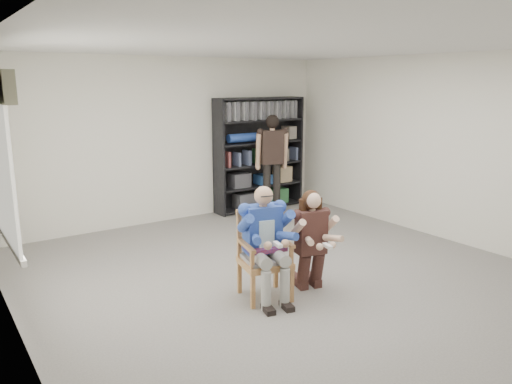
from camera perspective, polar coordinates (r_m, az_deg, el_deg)
room_shell at (r=5.75m, az=5.02°, el=2.57°), size 6.00×7.00×2.80m
floor at (r=6.15m, az=4.77°, el=-10.38°), size 6.00×7.00×0.01m
window_left at (r=5.47m, az=-27.21°, el=3.16°), size 0.16×2.00×1.75m
armchair at (r=5.59m, az=1.04°, el=-7.28°), size 0.69×0.67×0.99m
seated_man at (r=5.54m, az=1.05°, el=-5.83°), size 0.72×0.88×1.29m
kneeling_woman at (r=5.81m, az=6.44°, el=-5.60°), size 0.66×0.89×1.18m
bookshelf at (r=9.41m, az=0.38°, el=4.35°), size 1.80×0.38×2.10m
standing_man at (r=9.01m, az=1.84°, el=3.04°), size 0.63×0.49×1.81m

